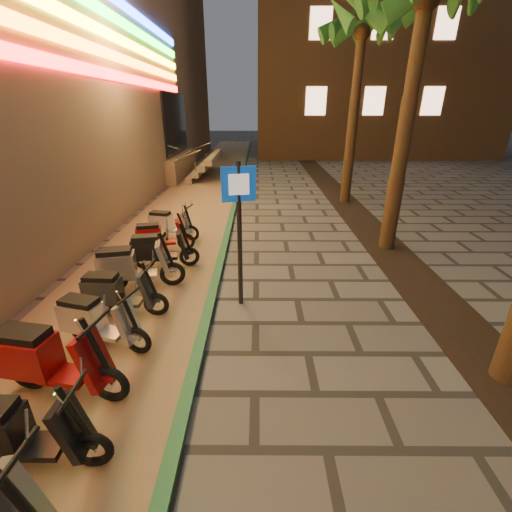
{
  "coord_description": "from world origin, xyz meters",
  "views": [
    {
      "loc": [
        0.04,
        -1.85,
        3.57
      ],
      "look_at": [
        0.0,
        3.61,
        1.2
      ],
      "focal_mm": 24.0,
      "sensor_mm": 36.0,
      "label": 1
    }
  ],
  "objects_px": {
    "scooter_9": "(130,266)",
    "scooter_10": "(157,250)",
    "scooter_8": "(116,292)",
    "scooter_5": "(15,433)",
    "pedestrian_sign": "(239,217)",
    "scooter_12": "(168,224)",
    "scooter_7": "(95,321)",
    "scooter_11": "(158,236)",
    "scooter_6": "(46,359)"
  },
  "relations": [
    {
      "from": "scooter_7",
      "to": "scooter_12",
      "type": "relative_size",
      "value": 1.03
    },
    {
      "from": "scooter_5",
      "to": "scooter_11",
      "type": "height_order",
      "value": "scooter_5"
    },
    {
      "from": "scooter_11",
      "to": "scooter_12",
      "type": "bearing_deg",
      "value": 74.24
    },
    {
      "from": "scooter_8",
      "to": "scooter_12",
      "type": "relative_size",
      "value": 1.02
    },
    {
      "from": "scooter_12",
      "to": "scooter_10",
      "type": "bearing_deg",
      "value": -71.01
    },
    {
      "from": "scooter_5",
      "to": "scooter_7",
      "type": "distance_m",
      "value": 2.05
    },
    {
      "from": "scooter_5",
      "to": "scooter_9",
      "type": "height_order",
      "value": "scooter_9"
    },
    {
      "from": "pedestrian_sign",
      "to": "scooter_9",
      "type": "relative_size",
      "value": 1.57
    },
    {
      "from": "scooter_9",
      "to": "scooter_11",
      "type": "relative_size",
      "value": 1.18
    },
    {
      "from": "scooter_8",
      "to": "scooter_10",
      "type": "xyz_separation_m",
      "value": [
        0.2,
        2.03,
        0.01
      ]
    },
    {
      "from": "scooter_5",
      "to": "scooter_8",
      "type": "distance_m",
      "value": 2.96
    },
    {
      "from": "scooter_8",
      "to": "scooter_10",
      "type": "relative_size",
      "value": 0.97
    },
    {
      "from": "pedestrian_sign",
      "to": "scooter_5",
      "type": "bearing_deg",
      "value": -135.47
    },
    {
      "from": "pedestrian_sign",
      "to": "scooter_8",
      "type": "relative_size",
      "value": 1.81
    },
    {
      "from": "pedestrian_sign",
      "to": "scooter_5",
      "type": "xyz_separation_m",
      "value": [
        -2.18,
        -3.37,
        -1.3
      ]
    },
    {
      "from": "pedestrian_sign",
      "to": "scooter_11",
      "type": "bearing_deg",
      "value": 119.02
    },
    {
      "from": "pedestrian_sign",
      "to": "scooter_11",
      "type": "relative_size",
      "value": 1.84
    },
    {
      "from": "scooter_10",
      "to": "scooter_11",
      "type": "height_order",
      "value": "scooter_10"
    },
    {
      "from": "scooter_6",
      "to": "scooter_11",
      "type": "xyz_separation_m",
      "value": [
        0.13,
        4.93,
        -0.09
      ]
    },
    {
      "from": "scooter_9",
      "to": "pedestrian_sign",
      "type": "bearing_deg",
      "value": -26.22
    },
    {
      "from": "pedestrian_sign",
      "to": "scooter_9",
      "type": "bearing_deg",
      "value": 153.81
    },
    {
      "from": "scooter_10",
      "to": "scooter_12",
      "type": "distance_m",
      "value": 2.05
    },
    {
      "from": "scooter_6",
      "to": "scooter_12",
      "type": "xyz_separation_m",
      "value": [
        0.14,
        5.98,
        -0.09
      ]
    },
    {
      "from": "scooter_5",
      "to": "scooter_7",
      "type": "xyz_separation_m",
      "value": [
        -0.07,
        2.04,
        -0.01
      ]
    },
    {
      "from": "pedestrian_sign",
      "to": "scooter_10",
      "type": "bearing_deg",
      "value": 129.38
    },
    {
      "from": "scooter_8",
      "to": "pedestrian_sign",
      "type": "bearing_deg",
      "value": 12.25
    },
    {
      "from": "scooter_9",
      "to": "scooter_12",
      "type": "height_order",
      "value": "scooter_9"
    },
    {
      "from": "scooter_9",
      "to": "scooter_5",
      "type": "bearing_deg",
      "value": -100.47
    },
    {
      "from": "pedestrian_sign",
      "to": "scooter_10",
      "type": "relative_size",
      "value": 1.75
    },
    {
      "from": "scooter_11",
      "to": "scooter_10",
      "type": "bearing_deg",
      "value": -91.25
    },
    {
      "from": "scooter_9",
      "to": "scooter_7",
      "type": "bearing_deg",
      "value": -100.23
    },
    {
      "from": "scooter_10",
      "to": "scooter_11",
      "type": "bearing_deg",
      "value": 93.18
    },
    {
      "from": "scooter_12",
      "to": "scooter_7",
      "type": "bearing_deg",
      "value": -76.8
    },
    {
      "from": "scooter_11",
      "to": "pedestrian_sign",
      "type": "bearing_deg",
      "value": -63.37
    },
    {
      "from": "scooter_5",
      "to": "scooter_8",
      "type": "xyz_separation_m",
      "value": [
        -0.09,
        2.95,
        -0.01
      ]
    },
    {
      "from": "scooter_7",
      "to": "scooter_12",
      "type": "xyz_separation_m",
      "value": [
        -0.04,
        4.98,
        -0.01
      ]
    },
    {
      "from": "scooter_8",
      "to": "scooter_10",
      "type": "bearing_deg",
      "value": 86.25
    },
    {
      "from": "scooter_5",
      "to": "scooter_10",
      "type": "height_order",
      "value": "scooter_5"
    },
    {
      "from": "scooter_9",
      "to": "scooter_10",
      "type": "xyz_separation_m",
      "value": [
        0.26,
        1.05,
        -0.06
      ]
    },
    {
      "from": "pedestrian_sign",
      "to": "scooter_12",
      "type": "distance_m",
      "value": 4.51
    },
    {
      "from": "scooter_5",
      "to": "scooter_10",
      "type": "bearing_deg",
      "value": 88.76
    },
    {
      "from": "scooter_5",
      "to": "scooter_6",
      "type": "distance_m",
      "value": 1.07
    },
    {
      "from": "scooter_9",
      "to": "scooter_12",
      "type": "xyz_separation_m",
      "value": [
        0.03,
        3.09,
        -0.08
      ]
    },
    {
      "from": "scooter_9",
      "to": "scooter_11",
      "type": "bearing_deg",
      "value": 76.86
    },
    {
      "from": "scooter_8",
      "to": "scooter_11",
      "type": "bearing_deg",
      "value": 92.64
    },
    {
      "from": "pedestrian_sign",
      "to": "scooter_12",
      "type": "height_order",
      "value": "pedestrian_sign"
    },
    {
      "from": "scooter_9",
      "to": "scooter_10",
      "type": "distance_m",
      "value": 1.09
    },
    {
      "from": "scooter_5",
      "to": "pedestrian_sign",
      "type": "bearing_deg",
      "value": 57.15
    },
    {
      "from": "scooter_11",
      "to": "scooter_12",
      "type": "relative_size",
      "value": 1.0
    },
    {
      "from": "scooter_7",
      "to": "scooter_8",
      "type": "xyz_separation_m",
      "value": [
        -0.02,
        0.91,
        -0.01
      ]
    }
  ]
}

